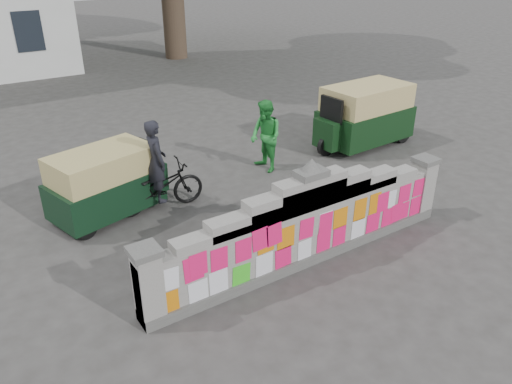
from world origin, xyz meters
TOP-DOWN VIEW (x-y plane):
  - ground at (0.00, 0.00)m, footprint 100.00×100.00m
  - parapet_wall at (-0.00, -0.01)m, footprint 6.48×0.44m
  - cyclist_bike at (-1.42, 3.30)m, footprint 2.04×0.81m
  - cyclist_rider at (-1.42, 3.30)m, footprint 0.46×0.67m
  - pedestrian at (1.70, 3.79)m, footprint 0.71×0.90m
  - rickshaw_left at (-2.37, 3.71)m, footprint 2.68×1.73m
  - rickshaw_right at (5.04, 3.75)m, footprint 3.13×1.57m

SIDE VIEW (x-z plane):
  - ground at x=0.00m, z-range 0.00..0.00m
  - cyclist_bike at x=-1.42m, z-range 0.00..1.05m
  - rickshaw_left at x=-2.37m, z-range 0.03..1.47m
  - parapet_wall at x=0.00m, z-range -0.26..1.75m
  - rickshaw_right at x=5.04m, z-range 0.03..1.74m
  - cyclist_rider at x=-1.42m, z-range 0.00..1.78m
  - pedestrian at x=1.70m, z-range 0.00..1.81m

